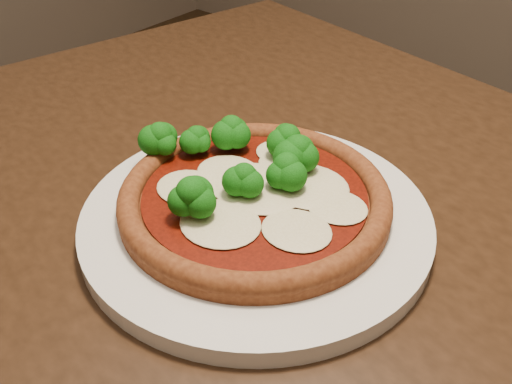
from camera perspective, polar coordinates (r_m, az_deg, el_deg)
The scene contains 3 objects.
dining_table at distance 0.65m, azimuth 6.20°, elevation -9.07°, with size 1.26×1.00×0.75m.
plate at distance 0.55m, azimuth -0.00°, elevation -2.63°, with size 0.33×0.33×0.02m, color silver.
pizza at distance 0.54m, azimuth -0.33°, elevation 0.39°, with size 0.27×0.26×0.06m.
Camera 1 is at (0.37, -0.42, 1.10)m, focal length 40.00 mm.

